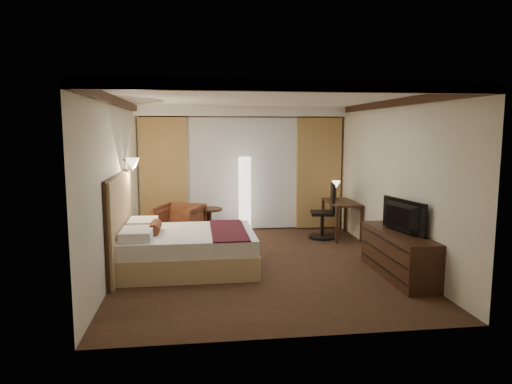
{
  "coord_description": "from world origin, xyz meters",
  "views": [
    {
      "loc": [
        -1.01,
        -7.28,
        2.19
      ],
      "look_at": [
        0.0,
        0.4,
        1.15
      ],
      "focal_mm": 32.0,
      "sensor_mm": 36.0,
      "label": 1
    }
  ],
  "objects": [
    {
      "name": "armchair",
      "position": [
        -1.35,
        1.65,
        0.42
      ],
      "size": [
        1.05,
        1.03,
        0.84
      ],
      "primitive_type": "imported",
      "rotation": [
        0.0,
        0.0,
        -0.43
      ],
      "color": "#522D18",
      "rests_on": "floor"
    },
    {
      "name": "television",
      "position": [
        1.97,
        -0.91,
        0.97
      ],
      "size": [
        0.75,
        1.09,
        0.13
      ],
      "primitive_type": "imported",
      "rotation": [
        0.0,
        0.0,
        1.76
      ],
      "color": "black",
      "rests_on": "dresser"
    },
    {
      "name": "dresser",
      "position": [
        2.0,
        -0.91,
        0.34
      ],
      "size": [
        0.5,
        1.76,
        0.68
      ],
      "primitive_type": null,
      "color": "black",
      "rests_on": "floor"
    },
    {
      "name": "bed",
      "position": [
        -1.14,
        -0.1,
        0.31
      ],
      "size": [
        2.09,
        1.63,
        0.61
      ],
      "primitive_type": null,
      "color": "white",
      "rests_on": "floor"
    },
    {
      "name": "headboard",
      "position": [
        -2.2,
        -0.1,
        0.75
      ],
      "size": [
        0.12,
        1.93,
        1.5
      ],
      "primitive_type": null,
      "color": "tan",
      "rests_on": "floor"
    },
    {
      "name": "soffit",
      "position": [
        0.0,
        2.5,
        2.6
      ],
      "size": [
        4.5,
        0.5,
        0.2
      ],
      "primitive_type": "cube",
      "color": "white",
      "rests_on": "ceiling"
    },
    {
      "name": "desk_lamp",
      "position": [
        1.95,
        2.09,
        0.92
      ],
      "size": [
        0.18,
        0.18,
        0.34
      ],
      "primitive_type": null,
      "color": "#FFD899",
      "rests_on": "desk"
    },
    {
      "name": "right_wall",
      "position": [
        2.25,
        0.0,
        1.35
      ],
      "size": [
        0.02,
        5.5,
        2.7
      ],
      "primitive_type": "cube",
      "color": "beige",
      "rests_on": "floor"
    },
    {
      "name": "curtain_left_drape",
      "position": [
        -1.7,
        2.61,
        1.25
      ],
      "size": [
        1.0,
        0.14,
        2.45
      ],
      "primitive_type": "cube",
      "color": "#A67A4C",
      "rests_on": "back_wall"
    },
    {
      "name": "floor_lamp",
      "position": [
        0.0,
        2.23,
        0.83
      ],
      "size": [
        0.35,
        0.35,
        1.66
      ],
      "primitive_type": null,
      "color": "white",
      "rests_on": "floor"
    },
    {
      "name": "side_table",
      "position": [
        -0.76,
        2.01,
        0.3
      ],
      "size": [
        0.55,
        0.55,
        0.61
      ],
      "primitive_type": null,
      "color": "black",
      "rests_on": "floor"
    },
    {
      "name": "back_wall",
      "position": [
        0.0,
        2.75,
        1.35
      ],
      "size": [
        4.5,
        0.02,
        2.7
      ],
      "primitive_type": "cube",
      "color": "beige",
      "rests_on": "floor"
    },
    {
      "name": "crown_molding",
      "position": [
        0.0,
        0.0,
        2.64
      ],
      "size": [
        4.5,
        5.5,
        0.12
      ],
      "primitive_type": null,
      "color": "black",
      "rests_on": "ceiling"
    },
    {
      "name": "ceiling",
      "position": [
        0.0,
        0.0,
        2.7
      ],
      "size": [
        4.5,
        5.5,
        0.01
      ],
      "primitive_type": "cube",
      "color": "white",
      "rests_on": "back_wall"
    },
    {
      "name": "curtain_right_drape",
      "position": [
        1.7,
        2.61,
        1.25
      ],
      "size": [
        1.0,
        0.14,
        2.45
      ],
      "primitive_type": "cube",
      "color": "#A67A4C",
      "rests_on": "back_wall"
    },
    {
      "name": "curtain_sheer",
      "position": [
        0.0,
        2.67,
        1.25
      ],
      "size": [
        2.48,
        0.04,
        2.45
      ],
      "primitive_type": "cube",
      "color": "silver",
      "rests_on": "back_wall"
    },
    {
      "name": "office_chair",
      "position": [
        1.53,
        1.63,
        0.56
      ],
      "size": [
        0.63,
        0.63,
        1.13
      ],
      "primitive_type": null,
      "rotation": [
        0.0,
        0.0,
        -0.18
      ],
      "color": "black",
      "rests_on": "floor"
    },
    {
      "name": "left_wall",
      "position": [
        -2.25,
        0.0,
        1.35
      ],
      "size": [
        0.02,
        5.5,
        2.7
      ],
      "primitive_type": "cube",
      "color": "beige",
      "rests_on": "floor"
    },
    {
      "name": "floor",
      "position": [
        0.0,
        0.0,
        0.0
      ],
      "size": [
        4.5,
        5.5,
        0.01
      ],
      "primitive_type": "cube",
      "color": "#302212",
      "rests_on": "ground"
    },
    {
      "name": "desk",
      "position": [
        1.95,
        1.68,
        0.38
      ],
      "size": [
        0.55,
        1.11,
        0.75
      ],
      "primitive_type": null,
      "color": "black",
      "rests_on": "floor"
    },
    {
      "name": "wall_sconce",
      "position": [
        -2.09,
        0.72,
        1.62
      ],
      "size": [
        0.24,
        0.24,
        0.24
      ],
      "primitive_type": null,
      "color": "white",
      "rests_on": "left_wall"
    }
  ]
}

